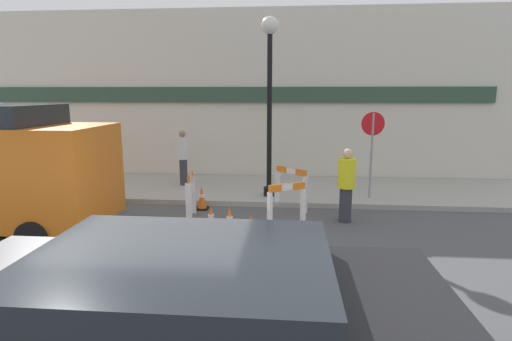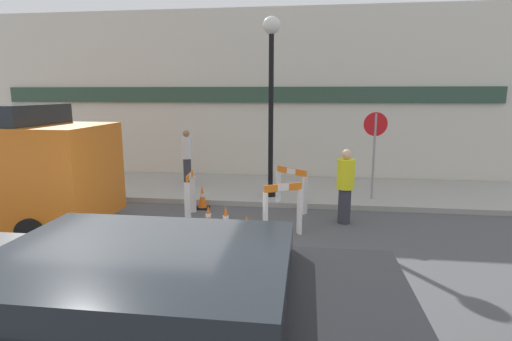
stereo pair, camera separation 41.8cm
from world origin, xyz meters
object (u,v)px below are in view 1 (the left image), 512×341
(streetlamp_post, at_px, (270,83))
(stop_sign, at_px, (372,141))
(person_worker, at_px, (346,183))
(person_pedestrian, at_px, (183,156))

(streetlamp_post, relative_size, stop_sign, 2.04)
(stop_sign, distance_m, person_worker, 2.01)
(streetlamp_post, relative_size, person_worker, 2.76)
(stop_sign, relative_size, person_pedestrian, 1.37)
(stop_sign, height_order, person_worker, stop_sign)
(person_worker, relative_size, person_pedestrian, 1.02)
(streetlamp_post, distance_m, person_pedestrian, 3.53)
(person_worker, distance_m, person_pedestrian, 5.21)
(streetlamp_post, bearing_deg, person_pedestrian, 157.41)
(streetlamp_post, height_order, person_pedestrian, streetlamp_post)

